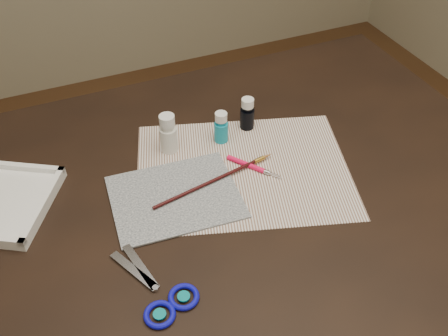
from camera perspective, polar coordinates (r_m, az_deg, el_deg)
name	(u,v)px	position (r m, az deg, el deg)	size (l,w,h in m)	color
table	(224,289)	(1.33, 0.00, -13.68)	(1.30, 0.90, 0.75)	black
paper	(243,170)	(1.07, 2.18, -0.18)	(0.45, 0.34, 0.00)	white
canvas	(175,197)	(1.02, -5.61, -3.29)	(0.25, 0.20, 0.00)	black
paint_bottle_white	(168,133)	(1.10, -6.40, 3.95)	(0.04, 0.04, 0.09)	silver
paint_bottle_cyan	(221,127)	(1.13, -0.33, 4.68)	(0.03, 0.03, 0.08)	#1393B1
paint_bottle_navy	(247,114)	(1.16, 2.68, 6.22)	(0.03, 0.03, 0.08)	black
paintbrush	(216,179)	(1.04, -0.89, -1.29)	(0.30, 0.01, 0.01)	black
craft_knife	(255,167)	(1.07, 3.54, 0.06)	(0.13, 0.01, 0.01)	#FF0F4E
scissors	(146,284)	(0.89, -8.95, -12.95)	(0.21, 0.10, 0.01)	silver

